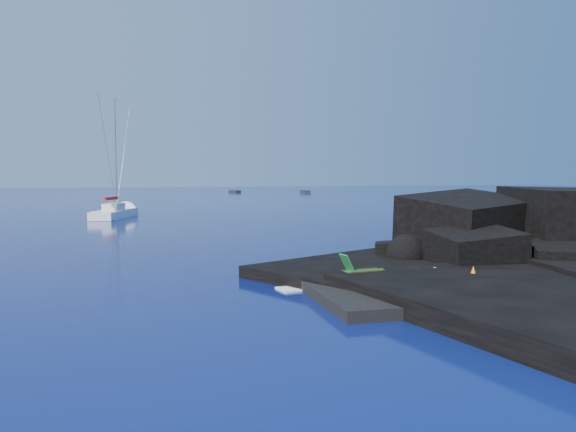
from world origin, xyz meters
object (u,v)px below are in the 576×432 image
Objects in this scene: sunbather at (424,271)px; distant_boat_b at (305,193)px; marker_cone at (473,274)px; distant_boat_a at (235,192)px; sailboat at (115,218)px; deck_chair at (363,265)px.

distant_boat_b is at bearing 63.05° from sunbather.
marker_cone is 116.87m from distant_boat_b.
distant_boat_b is (38.37, 110.39, -0.61)m from marker_cone.
sunbather is at bearing -112.68° from distant_boat_a.
sailboat is at bearing 103.29° from marker_cone.
sailboat reaches higher than marker_cone.
distant_boat_b is at bearing 70.83° from marker_cone.
distant_boat_b is (14.98, -9.83, 0.00)m from distant_boat_a.
sunbather is at bearing -8.21° from deck_chair.
sailboat reaches higher than deck_chair.
marker_cone is 0.12× the size of distant_boat_a.
deck_chair is at bearing 167.69° from sunbather.
marker_cone is at bearing -28.67° from deck_chair.
sailboat is 2.62× the size of distant_boat_a.
deck_chair is 2.77× the size of marker_cone.
sunbather is 0.38× the size of distant_boat_b.
sunbather is (2.33, -0.21, -0.32)m from deck_chair.
deck_chair is at bearing -59.39° from sailboat.
deck_chair is (6.11, -38.35, 0.85)m from sailboat.
deck_chair is 3.70m from marker_cone.
marker_cone reaches higher than distant_boat_a.
marker_cone is at bearing -61.34° from sunbather.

